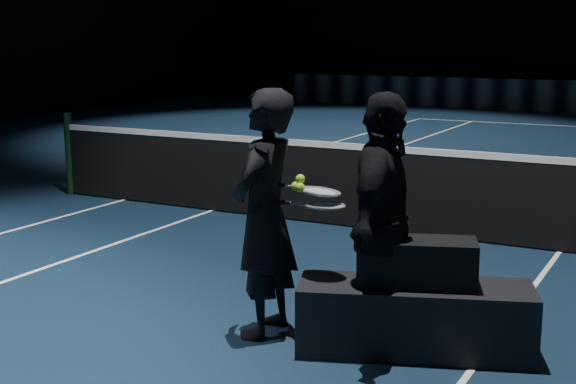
# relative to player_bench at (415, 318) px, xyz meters

# --- Properties ---
(floor) EXTENTS (36.00, 36.00, 0.00)m
(floor) POSITION_rel_player_bench_xyz_m (0.43, 3.11, -0.24)
(floor) COLOR black
(floor) RESTS_ON ground
(court_lines) EXTENTS (10.98, 23.78, 0.01)m
(court_lines) POSITION_rel_player_bench_xyz_m (0.43, 3.11, -0.23)
(court_lines) COLOR white
(court_lines) RESTS_ON floor
(net_post_left) EXTENTS (0.10, 0.10, 1.10)m
(net_post_left) POSITION_rel_player_bench_xyz_m (-5.97, 3.11, 0.31)
(net_post_left) COLOR black
(net_post_left) RESTS_ON floor
(net_mesh) EXTENTS (12.80, 0.02, 0.86)m
(net_mesh) POSITION_rel_player_bench_xyz_m (0.43, 3.11, 0.21)
(net_mesh) COLOR black
(net_mesh) RESTS_ON floor
(net_tape) EXTENTS (12.80, 0.03, 0.07)m
(net_tape) POSITION_rel_player_bench_xyz_m (0.43, 3.11, 0.68)
(net_tape) COLOR white
(net_tape) RESTS_ON net_mesh
(player_bench) EXTENTS (1.65, 1.03, 0.47)m
(player_bench) POSITION_rel_player_bench_xyz_m (0.00, 0.00, 0.00)
(player_bench) COLOR black
(player_bench) RESTS_ON floor
(racket_bag) EXTENTS (0.85, 0.58, 0.31)m
(racket_bag) POSITION_rel_player_bench_xyz_m (0.00, 0.00, 0.39)
(racket_bag) COLOR black
(racket_bag) RESTS_ON player_bench
(bag_signature) EXTENTS (0.35, 0.13, 0.10)m
(bag_signature) POSITION_rel_player_bench_xyz_m (0.00, -0.17, 0.39)
(bag_signature) COLOR white
(bag_signature) RESTS_ON racket_bag
(player_a) EXTENTS (0.46, 0.67, 1.76)m
(player_a) POSITION_rel_player_bench_xyz_m (-1.07, -0.17, 0.65)
(player_a) COLOR black
(player_a) RESTS_ON floor
(player_b) EXTENTS (0.59, 1.09, 1.76)m
(player_b) POSITION_rel_player_bench_xyz_m (-0.22, -0.09, 0.65)
(player_b) COLOR black
(player_b) RESTS_ON floor
(racket_lower) EXTENTS (0.70, 0.29, 0.03)m
(racket_lower) POSITION_rel_player_bench_xyz_m (-0.62, -0.13, 0.74)
(racket_lower) COLOR black
(racket_lower) RESTS_ON player_a
(racket_upper) EXTENTS (0.71, 0.33, 0.10)m
(racket_upper) POSITION_rel_player_bench_xyz_m (-0.67, -0.09, 0.83)
(racket_upper) COLOR black
(racket_upper) RESTS_ON player_b
(tennis_balls) EXTENTS (0.12, 0.10, 0.12)m
(tennis_balls) POSITION_rel_player_bench_xyz_m (-0.81, -0.14, 0.87)
(tennis_balls) COLOR #9BC82A
(tennis_balls) RESTS_ON racket_upper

